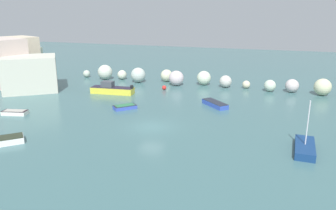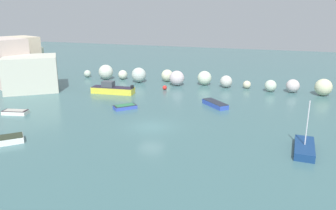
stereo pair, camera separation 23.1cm
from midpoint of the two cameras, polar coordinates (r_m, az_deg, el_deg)
The scene contains 10 objects.
cove_water at distance 35.37m, azimuth -2.74°, elevation -3.78°, with size 160.00×160.00×0.00m, color #3D6467.
cliff_headland_left at distance 61.28m, azimuth -26.20°, elevation 5.92°, with size 20.53×18.21×7.68m.
rock_breakwater at distance 55.16m, azimuth 3.89°, elevation 4.61°, with size 42.09×4.74×2.61m.
channel_buoy at distance 51.84m, azimuth -0.45°, elevation 3.02°, with size 0.69×0.69×0.69m, color red.
moored_boat_0 at distance 43.45m, azimuth -24.70°, elevation -1.12°, with size 3.10×1.87×0.52m.
moored_boat_1 at distance 34.45m, azimuth -26.75°, elevation -5.53°, with size 3.90×3.93×0.64m.
moored_boat_2 at distance 50.13m, azimuth -9.46°, elevation 2.69°, with size 6.56×2.44×1.83m.
moored_boat_3 at distance 31.57m, azimuth 22.65°, elevation -6.85°, with size 1.75×4.68×4.64m.
moored_boat_4 at distance 42.02m, azimuth -7.26°, elevation -0.31°, with size 2.91×3.00×0.50m.
moored_boat_5 at distance 43.24m, azimuth 8.28°, elevation 0.18°, with size 3.95×3.90×0.62m.
Camera 2 is at (12.98, -30.68, 11.90)m, focal length 35.35 mm.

